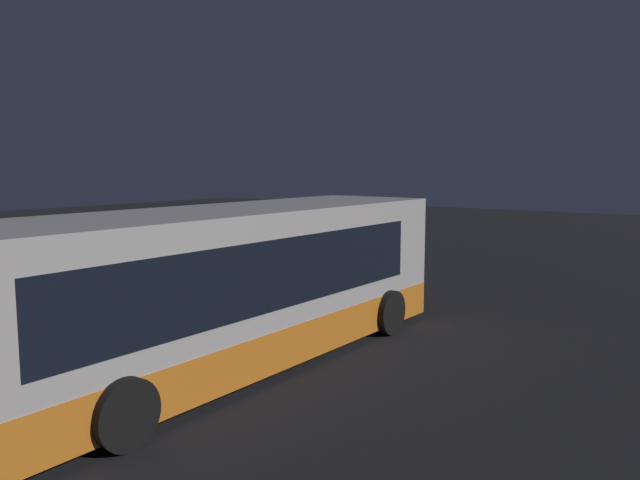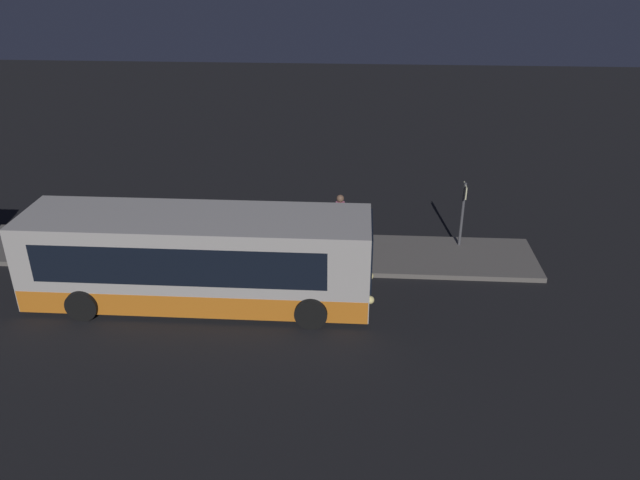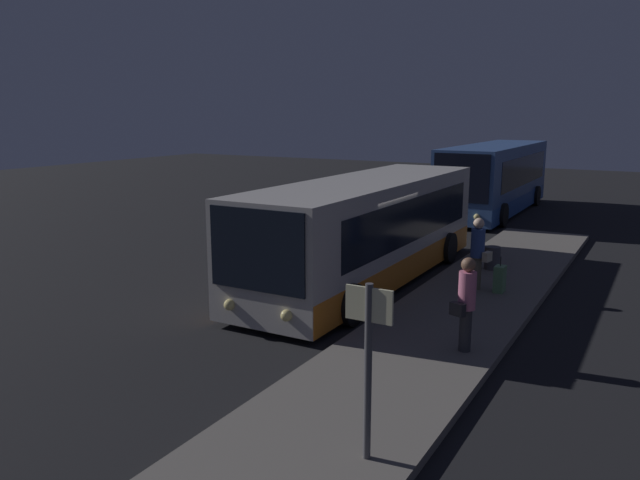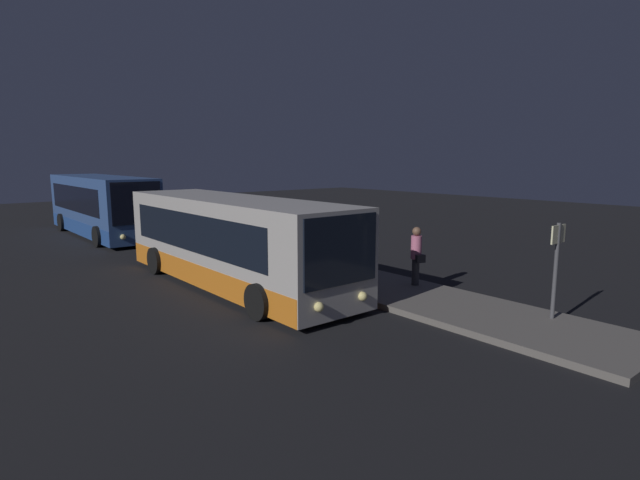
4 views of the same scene
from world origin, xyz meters
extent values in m
plane|color=black|center=(0.00, 0.00, 0.00)|extent=(80.00, 80.00, 0.00)
cube|color=#605B56|center=(0.00, 3.07, 0.08)|extent=(20.00, 2.94, 0.17)
cube|color=#B2ADA8|center=(-0.88, -0.10, 1.48)|extent=(10.22, 2.58, 2.64)
cube|color=orange|center=(-0.88, -0.10, 0.51)|extent=(10.17, 2.60, 0.70)
cube|color=black|center=(-1.13, -0.10, 1.80)|extent=(8.38, 2.61, 1.16)
cube|color=black|center=(4.26, -0.10, 1.86)|extent=(0.06, 2.27, 1.69)
sphere|color=#F9E58C|center=(4.28, 0.61, 0.61)|extent=(0.24, 0.24, 0.24)
sphere|color=#F9E58C|center=(4.28, -0.81, 0.61)|extent=(0.24, 0.24, 0.24)
cylinder|color=black|center=(2.60, 1.19, 0.47)|extent=(0.94, 0.30, 0.94)
cylinder|color=black|center=(2.60, -1.39, 0.47)|extent=(0.94, 0.30, 0.94)
cylinder|color=black|center=(-4.05, 1.19, 0.47)|extent=(0.94, 0.30, 0.94)
cylinder|color=black|center=(-4.05, -1.39, 0.47)|extent=(0.94, 0.30, 0.94)
cylinder|color=#6B604C|center=(-1.02, 2.91, 0.58)|extent=(0.29, 0.29, 0.83)
cylinder|color=#334C8C|center=(-1.02, 2.91, 1.36)|extent=(0.42, 0.42, 0.72)
sphere|color=beige|center=(-1.02, 2.91, 1.86)|extent=(0.27, 0.27, 0.27)
cube|color=beige|center=(-0.96, 3.18, 1.05)|extent=(0.30, 0.20, 0.24)
cylinder|color=#2D2D33|center=(3.23, 3.91, 0.58)|extent=(0.29, 0.29, 0.82)
cylinder|color=#CC6B8C|center=(3.23, 3.91, 1.34)|extent=(0.42, 0.42, 0.71)
sphere|color=brown|center=(3.23, 3.91, 1.83)|extent=(0.27, 0.27, 0.27)
cube|color=black|center=(3.48, 3.82, 1.04)|extent=(0.23, 0.31, 0.24)
cube|color=#598C59|center=(-1.03, 3.50, 0.50)|extent=(0.38, 0.24, 0.67)
cylinder|color=black|center=(-1.03, 3.50, 0.95)|extent=(0.02, 0.02, 0.24)
cylinder|color=#4C4C51|center=(7.50, 3.90, 1.34)|extent=(0.10, 0.10, 2.35)
cube|color=beige|center=(7.50, 3.90, 2.24)|extent=(0.04, 0.63, 0.44)
cylinder|color=#3F3F44|center=(-3.27, 2.74, 0.49)|extent=(0.44, 0.44, 0.65)
camera|label=1|loc=(-8.65, -7.79, 3.58)|focal=35.00mm
camera|label=2|loc=(3.81, -16.30, 10.05)|focal=35.00mm
camera|label=3|loc=(14.20, 7.02, 4.58)|focal=35.00mm
camera|label=4|loc=(12.89, -7.91, 4.00)|focal=28.00mm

